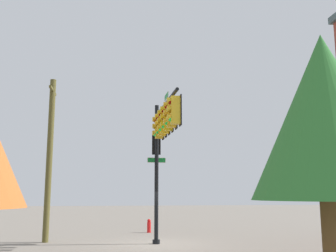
{
  "coord_description": "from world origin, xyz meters",
  "views": [
    {
      "loc": [
        19.78,
        -2.28,
        2.44
      ],
      "look_at": [
        1.29,
        0.4,
        5.63
      ],
      "focal_mm": 42.18,
      "sensor_mm": 36.0,
      "label": 1
    }
  ],
  "objects_px": {
    "fire_hydrant": "(149,226)",
    "tree_mid": "(326,116)",
    "utility_pole": "(49,156)",
    "signal_pole_assembly": "(163,132)"
  },
  "relations": [
    {
      "from": "signal_pole_assembly",
      "to": "utility_pole",
      "type": "xyz_separation_m",
      "value": [
        -3.38,
        -5.5,
        -0.87
      ]
    },
    {
      "from": "utility_pole",
      "to": "tree_mid",
      "type": "bearing_deg",
      "value": 26.92
    },
    {
      "from": "signal_pole_assembly",
      "to": "tree_mid",
      "type": "xyz_separation_m",
      "value": [
        10.87,
        1.74,
        -1.32
      ]
    },
    {
      "from": "fire_hydrant",
      "to": "tree_mid",
      "type": "xyz_separation_m",
      "value": [
        18.49,
        1.59,
        3.48
      ]
    },
    {
      "from": "tree_mid",
      "to": "utility_pole",
      "type": "bearing_deg",
      "value": -153.08
    },
    {
      "from": "signal_pole_assembly",
      "to": "utility_pole",
      "type": "relative_size",
      "value": 0.82
    },
    {
      "from": "signal_pole_assembly",
      "to": "tree_mid",
      "type": "relative_size",
      "value": 1.25
    },
    {
      "from": "signal_pole_assembly",
      "to": "fire_hydrant",
      "type": "relative_size",
      "value": 8.33
    },
    {
      "from": "fire_hydrant",
      "to": "tree_mid",
      "type": "relative_size",
      "value": 0.15
    },
    {
      "from": "signal_pole_assembly",
      "to": "tree_mid",
      "type": "distance_m",
      "value": 11.09
    }
  ]
}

